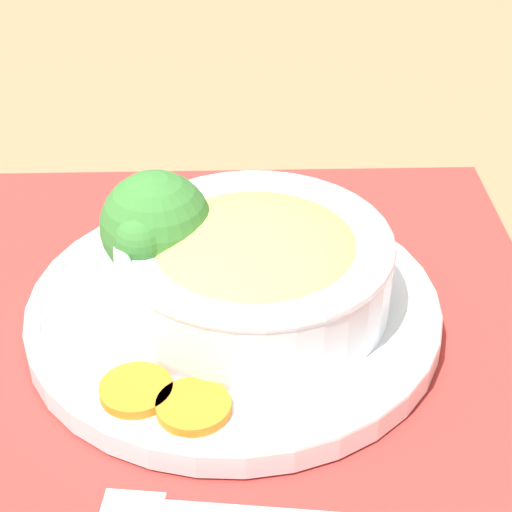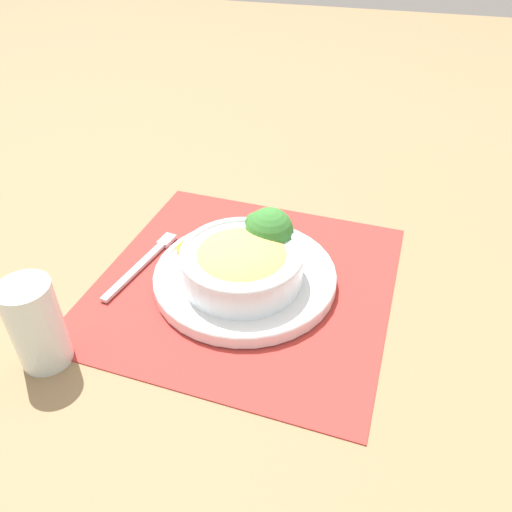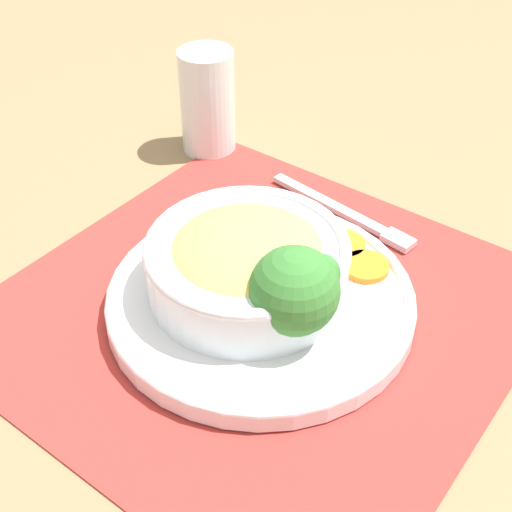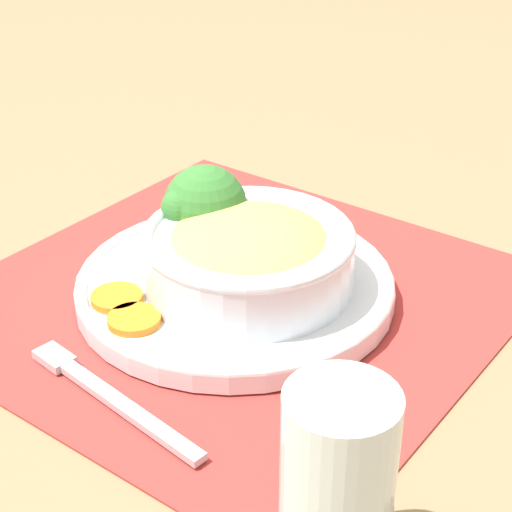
{
  "view_description": "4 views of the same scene",
  "coord_description": "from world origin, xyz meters",
  "px_view_note": "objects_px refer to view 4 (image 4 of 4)",
  "views": [
    {
      "loc": [
        -0.46,
        0.02,
        0.37
      ],
      "look_at": [
        0.02,
        -0.02,
        0.04
      ],
      "focal_mm": 60.0,
      "sensor_mm": 36.0,
      "label": 1
    },
    {
      "loc": [
        0.18,
        -0.55,
        0.5
      ],
      "look_at": [
        0.01,
        0.01,
        0.04
      ],
      "focal_mm": 35.0,
      "sensor_mm": 36.0,
      "label": 2
    },
    {
      "loc": [
        0.39,
        0.27,
        0.45
      ],
      "look_at": [
        -0.02,
        -0.02,
        0.05
      ],
      "focal_mm": 50.0,
      "sensor_mm": 36.0,
      "label": 3
    },
    {
      "loc": [
        -0.51,
        -0.37,
        0.41
      ],
      "look_at": [
        0.02,
        -0.01,
        0.04
      ],
      "focal_mm": 60.0,
      "sensor_mm": 36.0,
      "label": 4
    }
  ],
  "objects_px": {
    "water_glass": "(337,493)",
    "fork": "(99,389)",
    "broccoli_floret": "(205,207)",
    "bowl": "(246,255)"
  },
  "relations": [
    {
      "from": "broccoli_floret",
      "to": "water_glass",
      "type": "relative_size",
      "value": 0.69
    },
    {
      "from": "bowl",
      "to": "fork",
      "type": "xyz_separation_m",
      "value": [
        -0.16,
        0.02,
        -0.04
      ]
    },
    {
      "from": "broccoli_floret",
      "to": "fork",
      "type": "relative_size",
      "value": 0.46
    },
    {
      "from": "water_glass",
      "to": "bowl",
      "type": "bearing_deg",
      "value": 45.47
    },
    {
      "from": "broccoli_floret",
      "to": "fork",
      "type": "distance_m",
      "value": 0.2
    },
    {
      "from": "broccoli_floret",
      "to": "water_glass",
      "type": "height_order",
      "value": "water_glass"
    },
    {
      "from": "broccoli_floret",
      "to": "water_glass",
      "type": "distance_m",
      "value": 0.35
    },
    {
      "from": "bowl",
      "to": "broccoli_floret",
      "type": "height_order",
      "value": "broccoli_floret"
    },
    {
      "from": "water_glass",
      "to": "fork",
      "type": "height_order",
      "value": "water_glass"
    },
    {
      "from": "water_glass",
      "to": "fork",
      "type": "bearing_deg",
      "value": 81.06
    }
  ]
}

